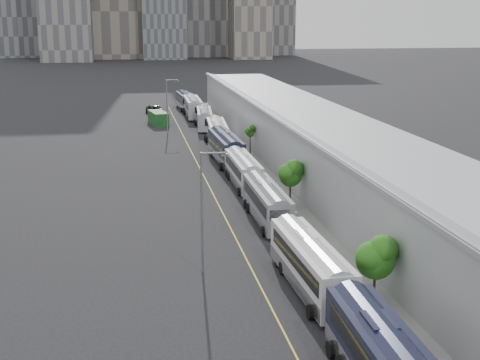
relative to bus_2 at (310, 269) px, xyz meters
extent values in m
cube|color=gray|center=(7.18, 21.73, -1.51)|extent=(10.00, 170.00, 0.12)
cube|color=gold|center=(-3.32, 21.73, -1.56)|extent=(0.12, 160.00, 0.02)
cube|color=gray|center=(11.18, 21.73, 1.83)|extent=(12.00, 160.00, 6.80)
cube|color=gray|center=(11.18, 21.73, 4.28)|extent=(12.45, 160.40, 2.57)
cube|color=gray|center=(5.28, 21.73, 5.43)|extent=(0.30, 160.00, 0.40)
cube|color=black|center=(-0.11, -13.10, 2.21)|extent=(1.39, 2.30, 0.31)
cube|color=silver|center=(0.00, 0.02, 0.31)|extent=(2.92, 12.79, 3.08)
cube|color=black|center=(0.00, -0.17, 0.87)|extent=(2.94, 11.26, 1.05)
cube|color=silver|center=(0.00, 0.02, -0.67)|extent=(2.95, 12.53, 0.99)
cube|color=silver|center=(0.00, 1.49, 2.00)|extent=(1.34, 2.19, 0.29)
cube|color=slate|center=(0.39, 16.63, 0.24)|extent=(2.44, 12.18, 2.95)
cube|color=black|center=(0.39, 16.44, 0.77)|extent=(2.50, 10.72, 1.00)
cube|color=silver|center=(0.39, 16.63, -0.71)|extent=(2.48, 11.94, 0.94)
cube|color=slate|center=(0.39, 18.03, 1.85)|extent=(1.22, 2.06, 0.28)
cube|color=silver|center=(0.57, 30.51, 0.22)|extent=(2.46, 12.06, 2.92)
cube|color=black|center=(0.57, 30.33, 0.74)|extent=(2.51, 10.62, 0.99)
cube|color=silver|center=(0.57, 30.51, -0.72)|extent=(2.50, 11.82, 0.93)
cube|color=silver|center=(0.57, 31.91, 1.82)|extent=(1.21, 2.04, 0.28)
cube|color=black|center=(0.47, 43.41, 0.41)|extent=(3.09, 13.43, 3.24)
cube|color=black|center=(0.47, 43.20, 0.99)|extent=(3.10, 11.83, 1.10)
cube|color=silver|center=(0.47, 43.41, -0.63)|extent=(3.12, 13.17, 1.04)
cube|color=black|center=(0.47, 44.95, 2.18)|extent=(1.41, 2.30, 0.31)
cube|color=silver|center=(0.95, 54.87, 0.35)|extent=(3.51, 13.11, 3.14)
cube|color=black|center=(0.95, 54.67, 0.92)|extent=(3.46, 11.57, 1.07)
cube|color=silver|center=(0.95, 54.87, -0.65)|extent=(3.54, 12.86, 1.00)
cube|color=silver|center=(0.95, 56.36, 2.07)|extent=(1.45, 2.28, 0.30)
cube|color=gray|center=(0.97, 71.70, 0.20)|extent=(3.49, 12.14, 2.90)
cube|color=black|center=(0.97, 71.52, 0.73)|extent=(3.42, 10.71, 0.99)
cube|color=silver|center=(0.97, 71.70, -0.72)|extent=(3.51, 11.90, 0.93)
cube|color=gray|center=(0.97, 73.08, 1.79)|extent=(1.38, 2.13, 0.28)
cube|color=#A4A8AE|center=(0.38, 85.49, 0.42)|extent=(2.93, 13.50, 3.26)
cube|color=black|center=(0.38, 85.28, 1.01)|extent=(2.97, 11.89, 1.11)
cube|color=silver|center=(0.38, 85.49, -0.62)|extent=(2.97, 13.23, 1.04)
cube|color=#A4A8AE|center=(0.38, 87.04, 2.21)|extent=(1.39, 2.30, 0.31)
cube|color=#171A33|center=(0.00, 97.23, 0.22)|extent=(3.12, 12.17, 2.92)
cube|color=black|center=(0.00, 97.05, 0.74)|extent=(3.09, 10.73, 0.99)
cube|color=silver|center=(0.00, 97.23, -0.72)|extent=(3.15, 11.93, 0.93)
cube|color=#171A33|center=(0.00, 98.62, 1.81)|extent=(1.32, 2.11, 0.28)
cylinder|color=black|center=(3.65, -2.78, 0.10)|extent=(0.18, 0.18, 3.34)
sphere|color=#265513|center=(3.65, -2.78, 1.89)|extent=(2.66, 2.66, 2.66)
cylinder|color=black|center=(3.82, 21.35, 0.17)|extent=(0.18, 0.18, 3.49)
sphere|color=#265513|center=(3.82, 21.35, 1.98)|extent=(2.33, 2.33, 2.33)
cylinder|color=black|center=(4.43, 46.93, 0.18)|extent=(0.18, 0.18, 3.50)
sphere|color=#265513|center=(4.43, 46.93, 1.80)|extent=(1.09, 1.09, 1.09)
cylinder|color=#59595E|center=(-7.06, 4.69, 3.04)|extent=(0.18, 0.18, 9.21)
cylinder|color=#59595E|center=(-6.16, 4.69, 7.54)|extent=(1.80, 0.14, 0.14)
cube|color=#59595E|center=(-5.36, 4.69, 7.39)|extent=(0.50, 0.22, 0.18)
cylinder|color=#59595E|center=(-5.74, 66.05, 2.95)|extent=(0.18, 0.18, 9.04)
cylinder|color=#59595E|center=(-4.84, 66.05, 7.37)|extent=(1.80, 0.14, 0.14)
cube|color=#59595E|center=(-4.04, 66.05, 7.22)|extent=(0.50, 0.22, 0.18)
cube|color=#14421A|center=(-6.70, 77.08, -0.37)|extent=(3.55, 7.07, 2.39)
imported|color=black|center=(-6.68, 90.66, -0.67)|extent=(3.66, 6.72, 1.79)
camera|label=1|loc=(-12.24, -42.43, 17.08)|focal=50.00mm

